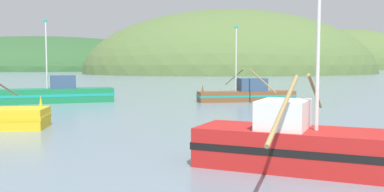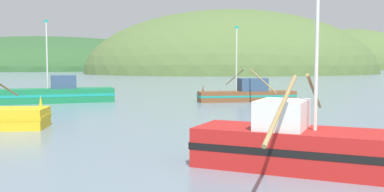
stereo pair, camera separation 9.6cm
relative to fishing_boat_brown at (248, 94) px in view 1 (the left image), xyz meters
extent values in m
ellipsoid|color=#2D562D|center=(-52.85, 226.24, -0.73)|extent=(187.77, 150.22, 37.85)
ellipsoid|color=#516B38|center=(131.71, 216.39, -0.73)|extent=(90.90, 72.72, 50.15)
ellipsoid|color=#516B38|center=(29.08, 117.94, -0.73)|extent=(107.28, 85.82, 45.82)
cone|color=gold|center=(-16.00, -14.33, 0.72)|extent=(0.21, 0.21, 0.70)
cylinder|color=#997F4C|center=(-18.66, -10.70, 1.27)|extent=(0.44, 4.48, 1.33)
cube|color=brown|center=(-0.10, 0.00, -0.25)|extent=(9.15, 2.08, 0.96)
cube|color=teal|center=(-0.10, 0.00, -0.20)|extent=(9.24, 2.10, 0.17)
cone|color=brown|center=(-4.29, -0.13, 0.58)|extent=(0.21, 0.21, 0.70)
cube|color=#334C6B|center=(0.44, 0.01, 0.83)|extent=(2.59, 1.67, 1.20)
cylinder|color=silver|center=(-1.13, -0.03, 3.10)|extent=(0.12, 0.12, 5.75)
cube|color=teal|center=(-1.13, -0.03, 6.09)|extent=(0.36, 0.04, 0.20)
cylinder|color=#997F4C|center=(0.02, -4.02, 1.40)|extent=(0.31, 6.26, 1.86)
cylinder|color=#997F4C|center=(-0.22, 4.01, 1.40)|extent=(0.31, 6.26, 1.86)
cube|color=#197A47|center=(-17.95, 1.53, -0.09)|extent=(11.44, 4.33, 1.28)
cube|color=teal|center=(-17.95, 1.53, -0.03)|extent=(11.56, 4.37, 0.23)
cube|color=#334C6B|center=(-16.78, 1.74, 1.14)|extent=(2.43, 2.28, 1.18)
cylinder|color=silver|center=(-18.13, 1.50, 3.48)|extent=(0.12, 0.12, 5.86)
cube|color=teal|center=(-18.13, 1.50, 6.53)|extent=(0.36, 0.09, 0.20)
cube|color=red|center=(-5.82, -25.45, -0.06)|extent=(7.19, 5.84, 1.33)
cube|color=black|center=(-5.82, -25.45, 0.00)|extent=(7.26, 5.90, 0.24)
cube|color=silver|center=(-6.34, -25.11, 1.08)|extent=(2.47, 2.65, 0.96)
cylinder|color=silver|center=(-5.43, -25.70, 3.64)|extent=(0.12, 0.12, 6.07)
cylinder|color=#997F4C|center=(-4.14, -22.85, 1.64)|extent=(2.15, 3.24, 1.59)
cylinder|color=#997F4C|center=(-7.49, -28.05, 1.64)|extent=(2.15, 3.24, 1.59)
camera|label=1|loc=(-11.79, -38.94, 2.78)|focal=40.75mm
camera|label=2|loc=(-11.69, -38.96, 2.78)|focal=40.75mm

